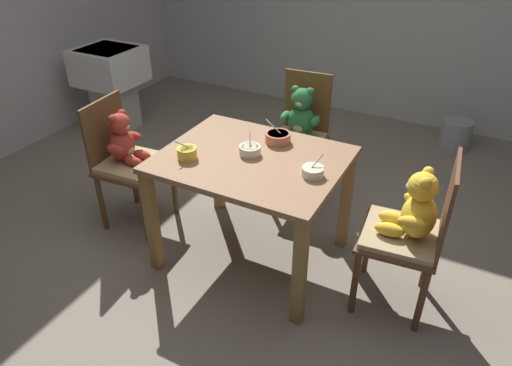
{
  "coord_description": "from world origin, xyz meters",
  "views": [
    {
      "loc": [
        1.09,
        -2.03,
        1.97
      ],
      "look_at": [
        0.0,
        0.05,
        0.51
      ],
      "focal_mm": 32.98,
      "sensor_mm": 36.0,
      "label": 1
    }
  ],
  "objects_px": {
    "dining_table": "(252,174)",
    "porridge_bowl_cream_center": "(250,150)",
    "teddy_chair_far_center": "(300,127)",
    "teddy_chair_near_right": "(412,222)",
    "porridge_bowl_white_near_right": "(313,171)",
    "sink_basin": "(111,77)",
    "porridge_bowl_yellow_near_left": "(187,153)",
    "porridge_bowl_terracotta_far_center": "(278,137)",
    "metal_pail": "(455,134)",
    "teddy_chair_near_left": "(126,153)"
  },
  "relations": [
    {
      "from": "dining_table",
      "to": "porridge_bowl_yellow_near_left",
      "type": "xyz_separation_m",
      "value": [
        -0.31,
        -0.18,
        0.14
      ]
    },
    {
      "from": "porridge_bowl_white_near_right",
      "to": "sink_basin",
      "type": "relative_size",
      "value": 0.16
    },
    {
      "from": "teddy_chair_near_right",
      "to": "metal_pail",
      "type": "height_order",
      "value": "teddy_chair_near_right"
    },
    {
      "from": "teddy_chair_near_right",
      "to": "porridge_bowl_white_near_right",
      "type": "xyz_separation_m",
      "value": [
        -0.53,
        -0.06,
        0.18
      ]
    },
    {
      "from": "teddy_chair_near_right",
      "to": "porridge_bowl_yellow_near_left",
      "type": "relative_size",
      "value": 7.72
    },
    {
      "from": "dining_table",
      "to": "teddy_chair_near_right",
      "type": "bearing_deg",
      "value": 1.71
    },
    {
      "from": "sink_basin",
      "to": "porridge_bowl_cream_center",
      "type": "bearing_deg",
      "value": -27.33
    },
    {
      "from": "dining_table",
      "to": "teddy_chair_near_left",
      "type": "distance_m",
      "value": 0.91
    },
    {
      "from": "porridge_bowl_white_near_right",
      "to": "porridge_bowl_terracotta_far_center",
      "type": "xyz_separation_m",
      "value": [
        -0.33,
        0.27,
        0.01
      ]
    },
    {
      "from": "teddy_chair_far_center",
      "to": "metal_pail",
      "type": "distance_m",
      "value": 1.7
    },
    {
      "from": "teddy_chair_far_center",
      "to": "porridge_bowl_white_near_right",
      "type": "distance_m",
      "value": 0.95
    },
    {
      "from": "porridge_bowl_terracotta_far_center",
      "to": "porridge_bowl_yellow_near_left",
      "type": "bearing_deg",
      "value": -131.18
    },
    {
      "from": "sink_basin",
      "to": "metal_pail",
      "type": "relative_size",
      "value": 2.91
    },
    {
      "from": "porridge_bowl_white_near_right",
      "to": "teddy_chair_near_left",
      "type": "bearing_deg",
      "value": -179.52
    },
    {
      "from": "dining_table",
      "to": "porridge_bowl_yellow_near_left",
      "type": "distance_m",
      "value": 0.39
    },
    {
      "from": "teddy_chair_far_center",
      "to": "porridge_bowl_white_near_right",
      "type": "relative_size",
      "value": 7.54
    },
    {
      "from": "teddy_chair_near_right",
      "to": "teddy_chair_near_left",
      "type": "height_order",
      "value": "teddy_chair_near_right"
    },
    {
      "from": "porridge_bowl_yellow_near_left",
      "to": "teddy_chair_far_center",
      "type": "bearing_deg",
      "value": 74.63
    },
    {
      "from": "teddy_chair_near_right",
      "to": "porridge_bowl_terracotta_far_center",
      "type": "xyz_separation_m",
      "value": [
        -0.86,
        0.21,
        0.19
      ]
    },
    {
      "from": "porridge_bowl_terracotta_far_center",
      "to": "porridge_bowl_yellow_near_left",
      "type": "relative_size",
      "value": 1.36
    },
    {
      "from": "teddy_chair_far_center",
      "to": "sink_basin",
      "type": "bearing_deg",
      "value": -101.47
    },
    {
      "from": "teddy_chair_near_left",
      "to": "teddy_chair_far_center",
      "type": "bearing_deg",
      "value": 40.09
    },
    {
      "from": "dining_table",
      "to": "teddy_chair_near_right",
      "type": "distance_m",
      "value": 0.91
    },
    {
      "from": "dining_table",
      "to": "teddy_chair_near_left",
      "type": "relative_size",
      "value": 1.17
    },
    {
      "from": "dining_table",
      "to": "teddy_chair_near_left",
      "type": "bearing_deg",
      "value": -177.54
    },
    {
      "from": "teddy_chair_near_right",
      "to": "teddy_chair_far_center",
      "type": "xyz_separation_m",
      "value": [
        -0.95,
        0.78,
        -0.0
      ]
    },
    {
      "from": "porridge_bowl_terracotta_far_center",
      "to": "porridge_bowl_cream_center",
      "type": "distance_m",
      "value": 0.22
    },
    {
      "from": "porridge_bowl_terracotta_far_center",
      "to": "sink_basin",
      "type": "bearing_deg",
      "value": 158.31
    },
    {
      "from": "teddy_chair_near_left",
      "to": "dining_table",
      "type": "bearing_deg",
      "value": -1.89
    },
    {
      "from": "porridge_bowl_white_near_right",
      "to": "porridge_bowl_cream_center",
      "type": "xyz_separation_m",
      "value": [
        -0.4,
        0.05,
        0.0
      ]
    },
    {
      "from": "dining_table",
      "to": "teddy_chair_near_right",
      "type": "relative_size",
      "value": 1.11
    },
    {
      "from": "porridge_bowl_terracotta_far_center",
      "to": "sink_basin",
      "type": "height_order",
      "value": "porridge_bowl_terracotta_far_center"
    },
    {
      "from": "teddy_chair_far_center",
      "to": "porridge_bowl_cream_center",
      "type": "xyz_separation_m",
      "value": [
        0.02,
        -0.78,
        0.18
      ]
    },
    {
      "from": "teddy_chair_near_right",
      "to": "porridge_bowl_white_near_right",
      "type": "bearing_deg",
      "value": 0.93
    },
    {
      "from": "dining_table",
      "to": "teddy_chair_near_right",
      "type": "height_order",
      "value": "teddy_chair_near_right"
    },
    {
      "from": "teddy_chair_near_left",
      "to": "sink_basin",
      "type": "distance_m",
      "value": 1.6
    },
    {
      "from": "teddy_chair_far_center",
      "to": "teddy_chair_near_left",
      "type": "distance_m",
      "value": 1.2
    },
    {
      "from": "teddy_chair_far_center",
      "to": "dining_table",
      "type": "bearing_deg",
      "value": -0.77
    },
    {
      "from": "teddy_chair_far_center",
      "to": "porridge_bowl_yellow_near_left",
      "type": "relative_size",
      "value": 7.67
    },
    {
      "from": "teddy_chair_near_right",
      "to": "sink_basin",
      "type": "relative_size",
      "value": 1.18
    },
    {
      "from": "teddy_chair_far_center",
      "to": "porridge_bowl_terracotta_far_center",
      "type": "height_order",
      "value": "teddy_chair_far_center"
    },
    {
      "from": "dining_table",
      "to": "sink_basin",
      "type": "xyz_separation_m",
      "value": [
        -2.05,
        1.07,
        -0.09
      ]
    },
    {
      "from": "dining_table",
      "to": "teddy_chair_far_center",
      "type": "height_order",
      "value": "teddy_chair_far_center"
    },
    {
      "from": "porridge_bowl_yellow_near_left",
      "to": "metal_pail",
      "type": "distance_m",
      "value": 2.7
    },
    {
      "from": "teddy_chair_far_center",
      "to": "metal_pail",
      "type": "height_order",
      "value": "teddy_chair_far_center"
    },
    {
      "from": "sink_basin",
      "to": "porridge_bowl_white_near_right",
      "type": "bearing_deg",
      "value": -24.39
    },
    {
      "from": "dining_table",
      "to": "porridge_bowl_terracotta_far_center",
      "type": "height_order",
      "value": "porridge_bowl_terracotta_far_center"
    },
    {
      "from": "dining_table",
      "to": "porridge_bowl_cream_center",
      "type": "bearing_deg",
      "value": 135.59
    },
    {
      "from": "dining_table",
      "to": "porridge_bowl_terracotta_far_center",
      "type": "xyz_separation_m",
      "value": [
        0.05,
        0.24,
        0.14
      ]
    },
    {
      "from": "dining_table",
      "to": "teddy_chair_far_center",
      "type": "xyz_separation_m",
      "value": [
        -0.04,
        0.8,
        -0.05
      ]
    }
  ]
}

